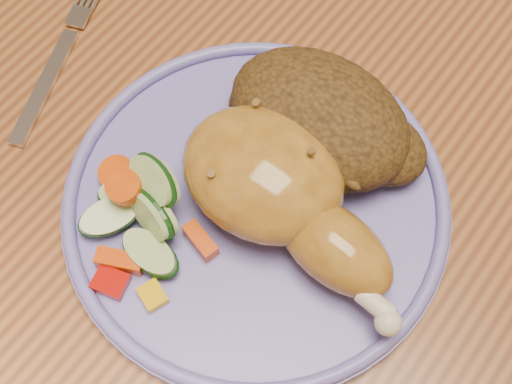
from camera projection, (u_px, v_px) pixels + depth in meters
dining_table at (379, 240)px, 0.59m from camera, size 0.90×1.40×0.75m
plate at (256, 205)px, 0.51m from camera, size 0.27×0.27×0.01m
plate_rim at (256, 198)px, 0.50m from camera, size 0.27×0.27×0.01m
chicken_leg at (280, 191)px, 0.47m from camera, size 0.19×0.10×0.06m
rice_pilaf at (323, 121)px, 0.50m from camera, size 0.15×0.10×0.06m
vegetable_pile at (138, 214)px, 0.48m from camera, size 0.11×0.10×0.05m
fork at (57, 60)px, 0.56m from camera, size 0.07×0.15×0.00m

